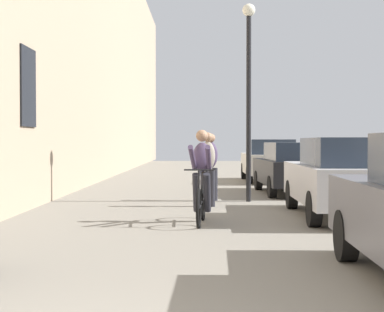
{
  "coord_description": "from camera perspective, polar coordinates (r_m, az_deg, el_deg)",
  "views": [
    {
      "loc": [
        0.51,
        -3.01,
        1.49
      ],
      "look_at": [
        0.25,
        15.99,
        1.04
      ],
      "focal_mm": 57.33,
      "sensor_mm": 36.0,
      "label": 1
    }
  ],
  "objects": [
    {
      "name": "parked_car_second",
      "position": [
        12.35,
        14.05,
        -1.85
      ],
      "size": [
        1.91,
        4.42,
        1.56
      ],
      "color": "#B7B7BC",
      "rests_on": "ground_plane"
    },
    {
      "name": "pedestrian_near",
      "position": [
        14.03,
        1.48,
        -0.82
      ],
      "size": [
        0.38,
        0.3,
        1.7
      ],
      "color": "#26262D",
      "rests_on": "ground_plane"
    },
    {
      "name": "pedestrian_mid",
      "position": [
        15.45,
        1.77,
        -0.64
      ],
      "size": [
        0.35,
        0.25,
        1.69
      ],
      "color": "#26262D",
      "rests_on": "ground_plane"
    },
    {
      "name": "parked_car_third",
      "position": [
        17.62,
        9.33,
        -1.04
      ],
      "size": [
        1.87,
        4.18,
        1.47
      ],
      "color": "black",
      "rests_on": "ground_plane"
    },
    {
      "name": "cyclist_on_bicycle",
      "position": [
        11.24,
        0.89,
        -2.13
      ],
      "size": [
        0.52,
        1.76,
        1.74
      ],
      "color": "black",
      "rests_on": "ground_plane"
    },
    {
      "name": "parked_car_fourth",
      "position": [
        22.9,
        7.18,
        -0.36
      ],
      "size": [
        1.89,
        4.41,
        1.56
      ],
      "color": "beige",
      "rests_on": "ground_plane"
    },
    {
      "name": "street_lamp",
      "position": [
        15.35,
        5.3,
        7.39
      ],
      "size": [
        0.32,
        0.32,
        4.9
      ],
      "color": "black",
      "rests_on": "ground_plane"
    }
  ]
}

